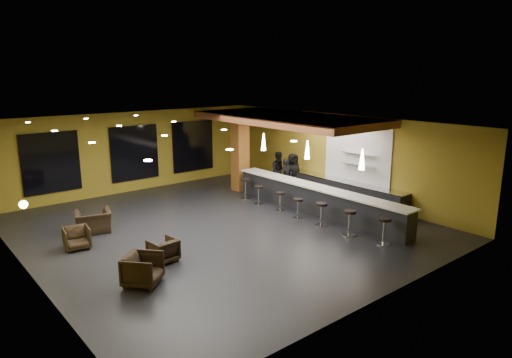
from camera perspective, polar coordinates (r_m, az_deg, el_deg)
floor at (r=15.71m, az=-4.48°, el=-6.19°), size 12.00×13.00×0.10m
ceiling at (r=14.91m, az=-4.73°, el=6.97°), size 12.00×13.00×0.10m
wall_back at (r=20.82m, az=-15.07°, el=3.34°), size 12.00×0.10×3.50m
wall_front at (r=10.73m, az=16.12°, el=-5.87°), size 12.00×0.10×3.50m
wall_left at (r=12.85m, az=-27.28°, el=-3.69°), size 0.10×13.00×3.50m
wall_right at (r=19.25m, az=10.30°, el=2.80°), size 0.10×13.00×3.50m
wood_soffit at (r=18.22m, az=3.87°, el=7.52°), size 3.60×8.00×0.28m
window_left at (r=19.55m, az=-24.25°, el=1.85°), size 2.20×0.06×2.40m
window_center at (r=20.72m, az=-14.93°, el=3.16°), size 2.20×0.06×2.40m
window_right at (r=22.12m, az=-7.87°, el=4.10°), size 2.20×0.06×2.40m
tile_backsplash at (r=18.52m, az=12.51°, el=3.08°), size 0.06×3.20×2.40m
bar_counter at (r=17.13m, az=7.48°, el=-2.68°), size 0.60×8.00×1.00m
bar_top at (r=16.99m, az=7.53°, el=-0.98°), size 0.78×8.10×0.05m
prep_counter at (r=18.92m, az=10.50°, el=-1.48°), size 0.70×6.00×0.86m
prep_top at (r=18.81m, az=10.56°, el=-0.14°), size 0.72×6.00×0.03m
wall_shelf_lower at (r=18.37m, az=12.67°, el=1.72°), size 0.30×1.50×0.03m
wall_shelf_upper at (r=18.28m, az=12.74°, el=3.10°), size 0.30×1.50×0.03m
column at (r=20.17m, az=-2.02°, el=3.48°), size 0.60×0.60×3.50m
wall_sconce at (r=13.34m, az=-27.07°, el=-2.86°), size 0.22×0.22×0.22m
pendant_0 at (r=15.46m, az=13.12°, el=2.40°), size 0.20×0.20×0.70m
pendant_1 at (r=17.06m, az=6.44°, el=3.65°), size 0.20×0.20×0.70m
pendant_2 at (r=18.85m, az=0.95°, el=4.65°), size 0.20×0.20×0.70m
staff_a at (r=19.21m, az=3.85°, el=0.13°), size 0.61×0.42×1.64m
staff_b at (r=20.24m, az=2.93°, el=0.98°), size 1.05×0.96×1.74m
staff_c at (r=20.10m, az=4.62°, el=0.82°), size 0.93×0.71×1.71m
armchair_a at (r=11.85m, az=-13.97°, el=-10.93°), size 1.21×1.21×0.79m
armchair_b at (r=13.10m, az=-11.53°, el=-8.71°), size 0.77×0.79×0.66m
armchair_c at (r=14.72m, az=-21.48°, el=-6.89°), size 0.81×0.83×0.66m
armchair_d at (r=16.00m, az=-19.68°, el=-5.04°), size 1.34×1.25×0.72m
bar_stool_0 at (r=14.49m, az=15.72°, el=-5.86°), size 0.43×0.43×0.85m
bar_stool_1 at (r=15.02m, az=11.60°, el=-4.99°), size 0.43×0.43×0.84m
bar_stool_2 at (r=15.79m, az=8.18°, el=-3.99°), size 0.41×0.41×0.82m
bar_stool_3 at (r=16.49m, az=5.28°, el=-3.35°), size 0.37×0.37×0.74m
bar_stool_4 at (r=17.36m, az=3.06°, el=-2.49°), size 0.37×0.37×0.73m
bar_stool_5 at (r=18.16m, az=0.34°, el=-1.71°), size 0.38×0.38×0.75m
bar_stool_6 at (r=18.92m, az=-1.32°, el=-0.88°), size 0.44×0.44×0.86m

